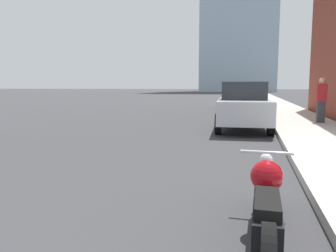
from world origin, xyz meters
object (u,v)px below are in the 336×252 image
(motorcycle, at_px, (266,205))
(pedestrian, at_px, (321,100))
(parked_car_silver, at_px, (243,106))
(parked_car_black, at_px, (249,91))
(parked_car_yellow, at_px, (248,93))
(parked_car_blue, at_px, (245,96))

(motorcycle, distance_m, pedestrian, 10.64)
(parked_car_silver, bearing_deg, parked_car_black, 86.66)
(motorcycle, bearing_deg, parked_car_black, 92.36)
(motorcycle, relative_size, parked_car_silver, 0.56)
(motorcycle, height_order, parked_car_yellow, parked_car_yellow)
(motorcycle, distance_m, parked_car_blue, 20.95)
(motorcycle, distance_m, parked_car_yellow, 32.30)
(parked_car_yellow, height_order, pedestrian, pedestrian)
(motorcycle, distance_m, parked_car_silver, 8.68)
(parked_car_blue, bearing_deg, pedestrian, -71.45)
(parked_car_yellow, distance_m, parked_car_black, 10.76)
(parked_car_blue, xyz_separation_m, parked_car_yellow, (0.05, 11.35, -0.01))
(parked_car_black, distance_m, pedestrian, 32.85)
(parked_car_silver, bearing_deg, parked_car_blue, 87.33)
(parked_car_black, xyz_separation_m, pedestrian, (2.89, -32.72, 0.18))
(parked_car_blue, relative_size, pedestrian, 2.71)
(parked_car_yellow, height_order, parked_car_black, parked_car_black)
(parked_car_black, bearing_deg, parked_car_silver, -86.89)
(motorcycle, xyz_separation_m, parked_car_blue, (-0.60, 20.94, 0.46))
(parked_car_silver, relative_size, parked_car_black, 1.13)
(parked_car_silver, distance_m, pedestrian, 3.33)
(parked_car_silver, height_order, parked_car_blue, parked_car_silver)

